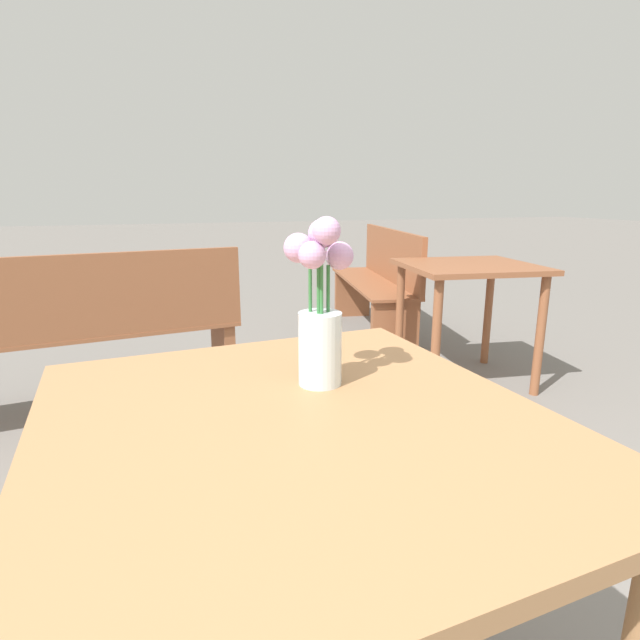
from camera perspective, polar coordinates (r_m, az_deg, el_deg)
name	(u,v)px	position (r m, az deg, el deg)	size (l,w,h in m)	color
table_front	(296,468)	(0.93, -2.72, -16.51)	(0.92, 0.98, 0.74)	#9E7047
flower_vase	(320,317)	(0.98, -0.03, 0.37)	(0.13, 0.13, 0.34)	silver
bench_near	(379,280)	(4.01, 6.81, 4.59)	(0.62, 1.53, 0.85)	brown
bench_middle	(40,334)	(2.71, -29.37, -1.36)	(1.93, 0.57, 0.85)	brown
table_back	(468,285)	(3.07, 16.54, 3.81)	(0.83, 0.79, 0.72)	brown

